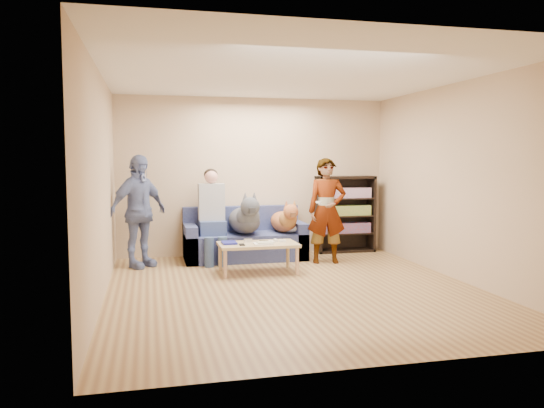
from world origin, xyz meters
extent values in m
plane|color=olive|center=(0.00, 0.00, 0.00)|extent=(5.00, 5.00, 0.00)
plane|color=white|center=(0.00, 0.00, 2.60)|extent=(5.00, 5.00, 0.00)
plane|color=tan|center=(0.00, 2.50, 1.30)|extent=(4.50, 0.00, 4.50)
plane|color=tan|center=(0.00, -2.50, 1.30)|extent=(4.50, 0.00, 4.50)
plane|color=tan|center=(-2.25, 0.00, 1.30)|extent=(0.00, 5.00, 5.00)
plane|color=tan|center=(2.25, 0.00, 1.30)|extent=(0.00, 5.00, 5.00)
ellipsoid|color=silver|center=(0.49, 1.90, 0.50)|extent=(0.39, 0.33, 0.14)
imported|color=slate|center=(0.93, 1.48, 0.80)|extent=(0.64, 0.48, 1.61)
imported|color=#7383B8|center=(-1.88, 1.79, 0.83)|extent=(1.01, 0.93, 1.66)
cube|color=white|center=(0.73, 1.28, 0.95)|extent=(0.06, 0.11, 0.03)
cube|color=navy|center=(-0.65, 1.06, 0.43)|extent=(0.20, 0.26, 0.03)
cube|color=silver|center=(-0.20, 0.91, 0.43)|extent=(0.26, 0.20, 0.02)
cube|color=#B0AF8D|center=(-0.17, 0.93, 0.44)|extent=(0.22, 0.17, 0.01)
cube|color=#B2B2B6|center=(-0.37, 1.13, 0.45)|extent=(0.11, 0.06, 0.05)
cube|color=silver|center=(0.03, 1.11, 0.43)|extent=(0.04, 0.13, 0.03)
cube|color=white|center=(0.11, 1.03, 0.43)|extent=(0.09, 0.06, 0.03)
cylinder|color=white|center=(-0.05, 0.99, 0.43)|extent=(0.07, 0.07, 0.02)
cylinder|color=white|center=(-0.05, 1.07, 0.43)|extent=(0.07, 0.07, 0.02)
cylinder|color=orange|center=(-0.27, 0.85, 0.42)|extent=(0.13, 0.06, 0.01)
cylinder|color=black|center=(-0.13, 1.19, 0.42)|extent=(0.13, 0.08, 0.01)
cube|color=black|center=(-0.50, 0.89, 0.43)|extent=(0.07, 0.12, 0.02)
cube|color=#515B93|center=(-0.25, 2.05, 0.21)|extent=(1.90, 0.85, 0.42)
cube|color=#515B93|center=(-0.25, 2.38, 0.62)|extent=(1.90, 0.18, 0.40)
cube|color=#515B93|center=(-1.11, 2.05, 0.29)|extent=(0.18, 0.85, 0.58)
cube|color=#515B93|center=(0.61, 2.05, 0.29)|extent=(0.18, 0.85, 0.58)
cube|color=#3A4D80|center=(-0.77, 1.97, 0.53)|extent=(0.40, 0.38, 0.22)
cylinder|color=#3B5382|center=(-0.87, 1.55, 0.21)|extent=(0.14, 0.14, 0.47)
cylinder|color=#446797|center=(-0.67, 1.55, 0.21)|extent=(0.14, 0.14, 0.47)
cube|color=#B3B3B8|center=(-0.77, 2.07, 0.92)|extent=(0.40, 0.24, 0.58)
sphere|color=#DA9482|center=(-0.77, 2.07, 1.32)|extent=(0.21, 0.21, 0.21)
ellipsoid|color=black|center=(-0.77, 2.10, 1.35)|extent=(0.22, 0.22, 0.19)
ellipsoid|color=#4E4F59|center=(-0.26, 2.01, 0.63)|extent=(0.47, 0.99, 0.41)
sphere|color=#4A4D54|center=(-0.26, 1.68, 0.72)|extent=(0.36, 0.36, 0.36)
sphere|color=#474850|center=(-0.26, 1.51, 0.89)|extent=(0.29, 0.29, 0.29)
cube|color=black|center=(-0.26, 1.38, 0.85)|extent=(0.09, 0.14, 0.08)
cone|color=#4F505A|center=(-0.33, 1.53, 1.04)|extent=(0.09, 0.09, 0.14)
cone|color=#50525B|center=(-0.19, 1.53, 1.04)|extent=(0.09, 0.09, 0.14)
cylinder|color=#4A4B53|center=(-0.26, 2.43, 0.58)|extent=(0.05, 0.32, 0.19)
ellipsoid|color=#B76938|center=(0.38, 2.04, 0.58)|extent=(0.38, 0.79, 0.33)
sphere|color=#AA6E34|center=(0.38, 1.74, 0.66)|extent=(0.28, 0.28, 0.28)
sphere|color=#A65432|center=(0.38, 1.58, 0.79)|extent=(0.23, 0.23, 0.23)
cube|color=#56341D|center=(0.38, 1.47, 0.76)|extent=(0.07, 0.11, 0.07)
cone|color=#AA5B34|center=(0.32, 1.60, 0.91)|extent=(0.07, 0.07, 0.11)
cone|color=#B88238|center=(0.45, 1.60, 0.91)|extent=(0.07, 0.07, 0.11)
cylinder|color=#BE6F3A|center=(0.38, 2.43, 0.55)|extent=(0.04, 0.26, 0.15)
cube|color=tan|center=(-0.25, 1.01, 0.40)|extent=(1.10, 0.60, 0.04)
cylinder|color=tan|center=(-0.75, 0.76, 0.19)|extent=(0.05, 0.05, 0.38)
cylinder|color=#D8B185|center=(0.25, 0.76, 0.19)|extent=(0.05, 0.05, 0.38)
cylinder|color=tan|center=(-0.75, 1.26, 0.19)|extent=(0.05, 0.05, 0.38)
cylinder|color=tan|center=(0.25, 1.26, 0.19)|extent=(0.05, 0.05, 0.38)
cube|color=black|center=(1.07, 2.32, 0.65)|extent=(0.04, 0.34, 1.30)
cube|color=black|center=(2.03, 2.32, 0.65)|extent=(0.04, 0.34, 1.30)
cube|color=black|center=(1.55, 2.32, 1.28)|extent=(1.00, 0.34, 0.04)
cube|color=black|center=(1.55, 2.32, 0.02)|extent=(1.00, 0.34, 0.04)
cube|color=black|center=(1.55, 2.48, 0.65)|extent=(1.00, 0.02, 1.30)
cube|color=black|center=(1.55, 2.32, 0.32)|extent=(0.94, 0.32, 0.03)
cube|color=black|center=(1.55, 2.32, 0.62)|extent=(0.94, 0.32, 0.02)
cube|color=black|center=(1.55, 2.32, 0.92)|extent=(0.94, 0.32, 0.02)
cube|color=#B23333|center=(1.55, 2.30, 0.42)|extent=(0.84, 0.24, 0.17)
cube|color=gold|center=(1.55, 2.30, 0.72)|extent=(0.84, 0.24, 0.17)
cube|color=#994C99|center=(1.55, 2.30, 1.02)|extent=(0.84, 0.24, 0.17)
camera|label=1|loc=(-1.73, -6.18, 1.61)|focal=35.00mm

